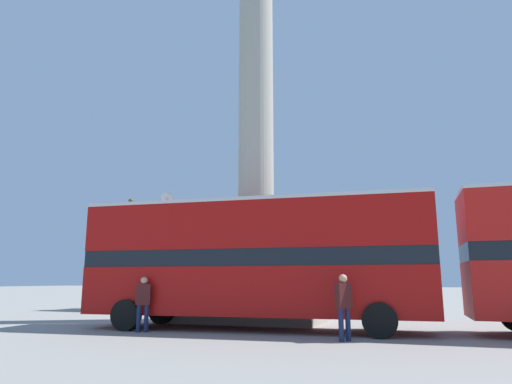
% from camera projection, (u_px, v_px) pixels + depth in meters
% --- Properties ---
extents(ground_plane, '(200.00, 200.00, 0.00)m').
position_uv_depth(ground_plane, '(256.00, 319.00, 19.44)').
color(ground_plane, gray).
extents(monument_column, '(6.26, 6.26, 19.08)m').
position_uv_depth(monument_column, '(256.00, 200.00, 20.43)').
color(monument_column, '#A39E8E').
rests_on(monument_column, ground_plane).
extents(bus_a, '(11.65, 3.65, 4.28)m').
position_uv_depth(bus_a, '(255.00, 258.00, 15.50)').
color(bus_a, '#A80F0C').
rests_on(bus_a, ground_plane).
extents(equestrian_statue, '(3.59, 2.58, 6.30)m').
position_uv_depth(equestrian_statue, '(127.00, 276.00, 25.67)').
color(equestrian_statue, '#A39E8E').
rests_on(equestrian_statue, ground_plane).
extents(street_lamp, '(0.50, 0.50, 5.49)m').
position_uv_depth(street_lamp, '(165.00, 237.00, 19.86)').
color(street_lamp, black).
rests_on(street_lamp, ground_plane).
extents(pedestrian_near_lamp, '(0.44, 0.48, 1.78)m').
position_uv_depth(pedestrian_near_lamp, '(344.00, 303.00, 12.44)').
color(pedestrian_near_lamp, '#192347').
rests_on(pedestrian_near_lamp, ground_plane).
extents(pedestrian_by_plinth, '(0.49, 0.33, 1.73)m').
position_uv_depth(pedestrian_by_plinth, '(143.00, 301.00, 14.61)').
color(pedestrian_by_plinth, '#192347').
rests_on(pedestrian_by_plinth, ground_plane).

